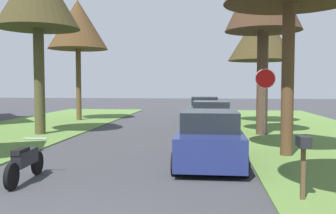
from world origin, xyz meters
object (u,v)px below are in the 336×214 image
object	(u,v)px
street_tree_right_far	(261,35)
street_tree_left_far	(78,25)
parked_sedan_green	(205,110)
parked_sedan_tan	(211,119)
parked_sedan_navy	(210,139)
parked_motorcycle	(25,162)
stop_sign_far	(265,89)
curbside_mailbox	(303,149)

from	to	relation	value
street_tree_right_far	street_tree_left_far	xyz separation A→B (m)	(-11.50, 0.33, 0.81)
street_tree_left_far	parked_sedan_green	distance (m)	9.80
street_tree_right_far	parked_sedan_tan	distance (m)	7.88
parked_sedan_navy	parked_motorcycle	distance (m)	5.13
parked_sedan_green	stop_sign_far	bearing A→B (deg)	-73.30
street_tree_right_far	parked_sedan_tan	size ratio (longest dim) A/B	1.58
stop_sign_far	parked_sedan_tan	xyz separation A→B (m)	(-2.16, 1.92, -1.44)
parked_sedan_tan	curbside_mailbox	xyz separation A→B (m)	(1.72, -9.87, 0.33)
street_tree_right_far	parked_sedan_green	distance (m)	5.77
parked_motorcycle	parked_sedan_green	bearing A→B (deg)	74.80
stop_sign_far	parked_sedan_green	xyz separation A→B (m)	(-2.50, 8.33, -1.44)
curbside_mailbox	stop_sign_far	bearing A→B (deg)	86.86
parked_sedan_tan	parked_sedan_green	bearing A→B (deg)	93.04
parked_motorcycle	parked_sedan_tan	bearing A→B (deg)	63.28
parked_sedan_tan	street_tree_right_far	bearing A→B (deg)	61.72
street_tree_right_far	street_tree_left_far	bearing A→B (deg)	178.34
street_tree_left_far	street_tree_right_far	bearing A→B (deg)	-1.66
street_tree_left_far	curbside_mailbox	xyz separation A→B (m)	(10.20, -15.82, -5.10)
street_tree_right_far	parked_motorcycle	distance (m)	17.14
parked_sedan_green	parked_motorcycle	xyz separation A→B (m)	(-4.18, -15.39, -0.24)
stop_sign_far	parked_sedan_navy	distance (m)	5.22
street_tree_right_far	parked_sedan_green	xyz separation A→B (m)	(-3.36, 0.79, -4.63)
parked_sedan_navy	curbside_mailbox	xyz separation A→B (m)	(1.82, -3.47, 0.33)
street_tree_right_far	parked_sedan_tan	bearing A→B (deg)	-118.28
street_tree_right_far	curbside_mailbox	xyz separation A→B (m)	(-1.30, -15.48, -4.29)
parked_sedan_tan	parked_motorcycle	bearing A→B (deg)	-116.72
street_tree_right_far	parked_motorcycle	size ratio (longest dim) A/B	3.39
stop_sign_far	parked_motorcycle	xyz separation A→B (m)	(-6.68, -7.06, -1.68)
stop_sign_far	street_tree_right_far	xyz separation A→B (m)	(0.86, 7.53, 3.18)
parked_sedan_tan	parked_sedan_navy	bearing A→B (deg)	-90.91
street_tree_left_far	curbside_mailbox	size ratio (longest dim) A/B	6.09
parked_sedan_navy	parked_sedan_tan	world-z (taller)	same
parked_sedan_green	curbside_mailbox	xyz separation A→B (m)	(2.06, -16.28, 0.33)
street_tree_right_far	street_tree_left_far	distance (m)	11.53
street_tree_left_far	parked_sedan_tan	world-z (taller)	street_tree_left_far
street_tree_right_far	parked_sedan_navy	xyz separation A→B (m)	(-3.12, -12.01, -4.63)
parked_sedan_navy	parked_sedan_tan	xyz separation A→B (m)	(0.10, 6.40, 0.00)
parked_sedan_tan	curbside_mailbox	size ratio (longest dim) A/B	3.47
parked_sedan_tan	curbside_mailbox	distance (m)	10.02
parked_sedan_tan	parked_motorcycle	xyz separation A→B (m)	(-4.52, -8.98, -0.24)
parked_sedan_navy	parked_motorcycle	size ratio (longest dim) A/B	2.15
stop_sign_far	street_tree_left_far	world-z (taller)	street_tree_left_far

